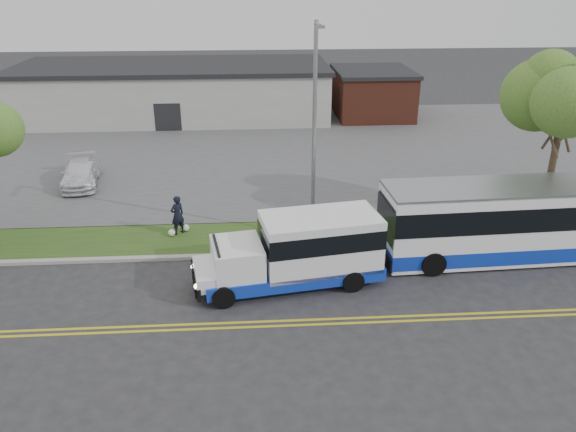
{
  "coord_description": "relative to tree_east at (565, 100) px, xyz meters",
  "views": [
    {
      "loc": [
        0.31,
        -20.52,
        11.4
      ],
      "look_at": [
        1.8,
        1.74,
        1.6
      ],
      "focal_mm": 35.0,
      "sensor_mm": 36.0,
      "label": 1
    }
  ],
  "objects": [
    {
      "name": "ground",
      "position": [
        -14.0,
        -3.0,
        -6.2
      ],
      "size": [
        140.0,
        140.0,
        0.0
      ],
      "primitive_type": "plane",
      "color": "#28282B",
      "rests_on": "ground"
    },
    {
      "name": "shuttle_bus",
      "position": [
        -11.84,
        -4.2,
        -4.71
      ],
      "size": [
        7.58,
        3.5,
        2.8
      ],
      "rotation": [
        0.0,
        0.0,
        0.16
      ],
      "color": "#1031B2",
      "rests_on": "ground"
    },
    {
      "name": "lane_line_north",
      "position": [
        -14.0,
        -6.85,
        -6.2
      ],
      "size": [
        70.0,
        0.12,
        0.01
      ],
      "primitive_type": "cube",
      "color": "gold",
      "rests_on": "ground"
    },
    {
      "name": "tree_east",
      "position": [
        0.0,
        0.0,
        0.0
      ],
      "size": [
        5.2,
        5.2,
        8.33
      ],
      "color": "#3C2A20",
      "rests_on": "verge"
    },
    {
      "name": "pedestrian",
      "position": [
        -17.2,
        0.48,
        -5.17
      ],
      "size": [
        0.81,
        0.78,
        1.87
      ],
      "primitive_type": "imported",
      "rotation": [
        0.0,
        0.0,
        3.81
      ],
      "color": "black",
      "rests_on": "verge"
    },
    {
      "name": "parked_car_a",
      "position": [
        -23.41,
        7.39,
        -5.47
      ],
      "size": [
        1.41,
        3.89,
        1.27
      ],
      "primitive_type": "imported",
      "rotation": [
        0.0,
        0.0,
        0.02
      ],
      "color": "#A4A6AB",
      "rests_on": "parking_lot"
    },
    {
      "name": "lane_line_south",
      "position": [
        -14.0,
        -7.15,
        -6.2
      ],
      "size": [
        70.0,
        0.12,
        0.01
      ],
      "primitive_type": "cube",
      "color": "gold",
      "rests_on": "ground"
    },
    {
      "name": "curb",
      "position": [
        -14.0,
        -1.9,
        -6.13
      ],
      "size": [
        80.0,
        0.3,
        0.15
      ],
      "primitive_type": "cube",
      "color": "#9E9B93",
      "rests_on": "ground"
    },
    {
      "name": "brick_wing",
      "position": [
        -3.5,
        23.0,
        -4.24
      ],
      "size": [
        6.3,
        7.3,
        3.9
      ],
      "color": "brown",
      "rests_on": "ground"
    },
    {
      "name": "grocery_bag_right",
      "position": [
        -16.9,
        0.73,
        -5.94
      ],
      "size": [
        0.32,
        0.32,
        0.32
      ],
      "primitive_type": "sphere",
      "color": "white",
      "rests_on": "verge"
    },
    {
      "name": "parked_car_b",
      "position": [
        -23.53,
        7.52,
        -5.44
      ],
      "size": [
        2.68,
        4.88,
        1.34
      ],
      "primitive_type": "imported",
      "rotation": [
        0.0,
        0.0,
        0.18
      ],
      "color": "white",
      "rests_on": "parking_lot"
    },
    {
      "name": "commercial_building",
      "position": [
        -20.0,
        24.0,
        -4.02
      ],
      "size": [
        25.4,
        10.4,
        4.35
      ],
      "color": "#9E9E99",
      "rests_on": "ground"
    },
    {
      "name": "parking_lot",
      "position": [
        -14.0,
        14.0,
        -6.15
      ],
      "size": [
        80.0,
        25.0,
        0.1
      ],
      "primitive_type": "cube",
      "color": "#4C4C4F",
      "rests_on": "ground"
    },
    {
      "name": "verge",
      "position": [
        -14.0,
        -0.1,
        -6.15
      ],
      "size": [
        80.0,
        3.3,
        0.1
      ],
      "primitive_type": "cube",
      "color": "#254717",
      "rests_on": "ground"
    },
    {
      "name": "grocery_bag_left",
      "position": [
        -17.5,
        0.23,
        -5.94
      ],
      "size": [
        0.32,
        0.32,
        0.32
      ],
      "primitive_type": "sphere",
      "color": "white",
      "rests_on": "verge"
    },
    {
      "name": "transit_bus",
      "position": [
        -2.4,
        -2.53,
        -4.54
      ],
      "size": [
        11.96,
        3.29,
        3.29
      ],
      "rotation": [
        0.0,
        0.0,
        0.04
      ],
      "color": "white",
      "rests_on": "ground"
    },
    {
      "name": "streetlight_near",
      "position": [
        -11.0,
        -0.27,
        -0.97
      ],
      "size": [
        0.35,
        1.53,
        9.5
      ],
      "color": "gray",
      "rests_on": "verge"
    }
  ]
}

